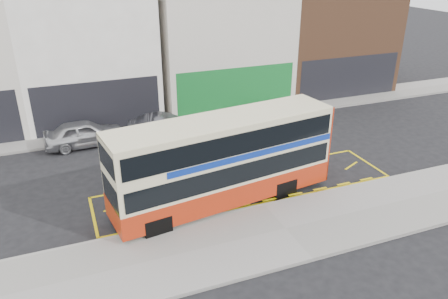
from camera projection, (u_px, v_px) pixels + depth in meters
name	position (u px, v px, depth m)	size (l,w,h in m)	color
ground	(260.00, 203.00, 19.29)	(120.00, 120.00, 0.00)	black
pavement	(285.00, 230.00, 17.31)	(40.00, 4.00, 0.15)	gray
kerb	(264.00, 206.00, 18.94)	(40.00, 0.15, 0.15)	gray
far_pavement	(187.00, 120.00, 28.57)	(50.00, 3.00, 0.15)	gray
road_markings	(246.00, 186.00, 20.64)	(14.00, 3.40, 0.01)	#DABE0B
terrace_left	(84.00, 33.00, 27.94)	(8.00, 8.01, 11.80)	white
terrace_green_shop	(216.00, 29.00, 31.03)	(9.00, 8.01, 11.30)	beige
terrace_right	(323.00, 29.00, 34.21)	(9.00, 8.01, 10.30)	brown
double_decker_bus	(224.00, 160.00, 18.55)	(10.09, 3.62, 3.94)	beige
bus_stop_post	(195.00, 182.00, 17.14)	(0.71, 0.17, 2.88)	black
car_silver	(85.00, 133.00, 24.66)	(1.77, 4.41, 1.50)	#B4B5B9
car_grey	(165.00, 127.00, 25.66)	(1.52, 4.36, 1.44)	#3D3E44
car_white	(280.00, 113.00, 28.20)	(1.73, 4.25, 1.23)	silver
street_tree_right	(290.00, 52.00, 31.13)	(2.40, 2.40, 5.19)	black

